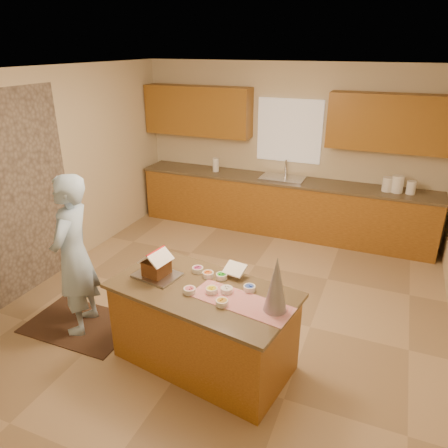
{
  "coord_description": "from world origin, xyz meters",
  "views": [
    {
      "loc": [
        1.63,
        -4.0,
        2.94
      ],
      "look_at": [
        -0.1,
        0.2,
        1.0
      ],
      "focal_mm": 33.94,
      "sensor_mm": 36.0,
      "label": 1
    }
  ],
  "objects_px": {
    "tinsel_tree": "(276,285)",
    "boy": "(74,256)",
    "gingerbread_house": "(156,265)",
    "island_base": "(203,328)"
  },
  "relations": [
    {
      "from": "boy",
      "to": "tinsel_tree",
      "type": "bearing_deg",
      "value": 71.67
    },
    {
      "from": "island_base",
      "to": "gingerbread_house",
      "type": "height_order",
      "value": "gingerbread_house"
    },
    {
      "from": "tinsel_tree",
      "to": "gingerbread_house",
      "type": "relative_size",
      "value": 1.71
    },
    {
      "from": "tinsel_tree",
      "to": "boy",
      "type": "relative_size",
      "value": 0.29
    },
    {
      "from": "island_base",
      "to": "tinsel_tree",
      "type": "relative_size",
      "value": 3.27
    },
    {
      "from": "island_base",
      "to": "gingerbread_house",
      "type": "xyz_separation_m",
      "value": [
        -0.51,
        0.04,
        0.56
      ]
    },
    {
      "from": "tinsel_tree",
      "to": "boy",
      "type": "bearing_deg",
      "value": 177.83
    },
    {
      "from": "gingerbread_house",
      "to": "island_base",
      "type": "bearing_deg",
      "value": -4.6
    },
    {
      "from": "gingerbread_house",
      "to": "tinsel_tree",
      "type": "bearing_deg",
      "value": -5.49
    },
    {
      "from": "boy",
      "to": "gingerbread_house",
      "type": "bearing_deg",
      "value": 75.82
    }
  ]
}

